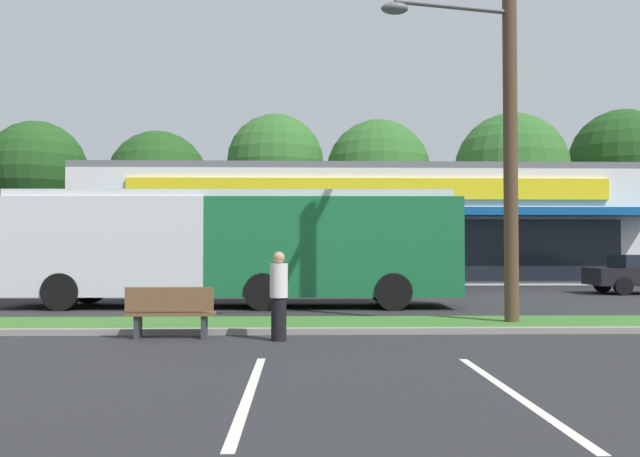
{
  "coord_description": "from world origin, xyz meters",
  "views": [
    {
      "loc": [
        -1.83,
        -0.55,
        1.65
      ],
      "look_at": [
        -1.31,
        18.1,
        2.19
      ],
      "focal_mm": 38.76,
      "sensor_mm": 36.0,
      "label": 1
    }
  ],
  "objects_px": {
    "utility_pole": "(504,91)",
    "pedestrian_by_pole": "(279,296)",
    "car_2": "(394,272)",
    "car_4": "(5,272)",
    "city_bus": "(233,244)",
    "bus_stop_bench": "(171,311)"
  },
  "relations": [
    {
      "from": "car_4",
      "to": "pedestrian_by_pole",
      "type": "relative_size",
      "value": 2.86
    },
    {
      "from": "car_2",
      "to": "car_4",
      "type": "distance_m",
      "value": 14.34
    },
    {
      "from": "bus_stop_bench",
      "to": "pedestrian_by_pole",
      "type": "distance_m",
      "value": 2.04
    },
    {
      "from": "utility_pole",
      "to": "car_2",
      "type": "relative_size",
      "value": 2.06
    },
    {
      "from": "city_bus",
      "to": "car_2",
      "type": "relative_size",
      "value": 2.84
    },
    {
      "from": "car_2",
      "to": "car_4",
      "type": "height_order",
      "value": "car_4"
    },
    {
      "from": "utility_pole",
      "to": "city_bus",
      "type": "relative_size",
      "value": 0.73
    },
    {
      "from": "city_bus",
      "to": "pedestrian_by_pole",
      "type": "relative_size",
      "value": 8.0
    },
    {
      "from": "bus_stop_bench",
      "to": "pedestrian_by_pole",
      "type": "relative_size",
      "value": 1.0
    },
    {
      "from": "city_bus",
      "to": "car_2",
      "type": "xyz_separation_m",
      "value": [
        5.41,
        6.05,
        -0.98
      ]
    },
    {
      "from": "utility_pole",
      "to": "car_4",
      "type": "bearing_deg",
      "value": 143.32
    },
    {
      "from": "car_2",
      "to": "utility_pole",
      "type": "bearing_deg",
      "value": 94.12
    },
    {
      "from": "bus_stop_bench",
      "to": "car_4",
      "type": "relative_size",
      "value": 0.35
    },
    {
      "from": "city_bus",
      "to": "bus_stop_bench",
      "type": "relative_size",
      "value": 7.97
    },
    {
      "from": "city_bus",
      "to": "car_4",
      "type": "bearing_deg",
      "value": -32.68
    },
    {
      "from": "city_bus",
      "to": "car_2",
      "type": "distance_m",
      "value": 8.17
    },
    {
      "from": "city_bus",
      "to": "bus_stop_bench",
      "type": "distance_m",
      "value": 7.05
    },
    {
      "from": "city_bus",
      "to": "pedestrian_by_pole",
      "type": "bearing_deg",
      "value": 103.2
    },
    {
      "from": "utility_pole",
      "to": "pedestrian_by_pole",
      "type": "distance_m",
      "value": 6.56
    },
    {
      "from": "utility_pole",
      "to": "bus_stop_bench",
      "type": "relative_size",
      "value": 5.79
    },
    {
      "from": "utility_pole",
      "to": "car_2",
      "type": "bearing_deg",
      "value": 94.12
    },
    {
      "from": "bus_stop_bench",
      "to": "pedestrian_by_pole",
      "type": "xyz_separation_m",
      "value": [
        1.99,
        -0.33,
        0.3
      ]
    }
  ]
}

